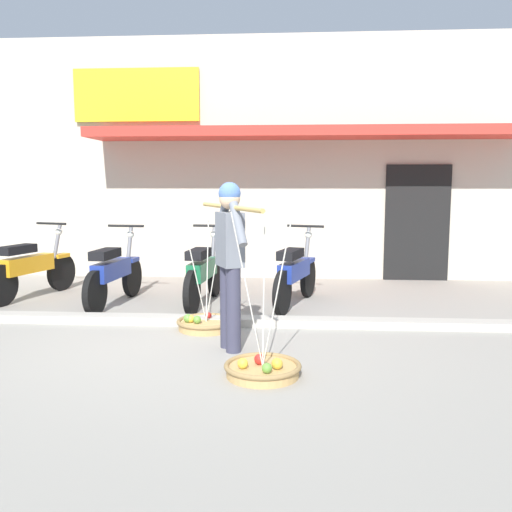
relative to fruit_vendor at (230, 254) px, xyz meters
name	(u,v)px	position (x,y,z in m)	size (l,w,h in m)	color
ground_plane	(196,341)	(-0.40, 0.27, -0.98)	(90.00, 90.00, 0.00)	gray
sidewalk_curb	(207,321)	(-0.40, 0.97, -0.93)	(20.00, 0.24, 0.10)	#AEA89C
fruit_vendor	(230,254)	(0.00, 0.00, 0.00)	(0.79, 1.55, 1.70)	#38384C
fruit_basket_left_side	(263,368)	(0.37, -0.77, -0.90)	(0.68, 0.68, 1.45)	tan
fruit_basket_right_side	(206,323)	(-0.38, 0.76, -0.90)	(0.68, 0.68, 1.45)	tan
motorcycle_nearest_shop	(31,268)	(-3.21, 2.31, -0.52)	(0.68, 1.77, 1.09)	black
motorcycle_second_in_row	(114,273)	(-1.84, 1.92, -0.52)	(0.54, 1.82, 1.09)	black
motorcycle_third_in_row	(203,273)	(-0.61, 2.03, -0.52)	(0.54, 1.82, 1.09)	black
motorcycle_end_of_row	(295,273)	(0.66, 2.08, -0.52)	(0.69, 1.77, 1.09)	black
storefront_building	(303,164)	(0.80, 6.80, 1.12)	(13.00, 6.00, 4.20)	beige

